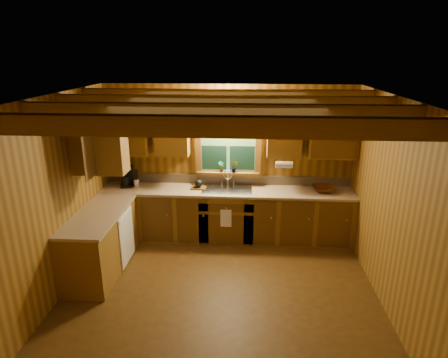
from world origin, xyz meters
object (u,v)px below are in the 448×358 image
at_px(coffee_maker, 127,176).
at_px(wicker_basket, 324,189).
at_px(sink, 227,192).
at_px(cutting_board, 199,188).

bearing_deg(coffee_maker, wicker_basket, -17.46).
height_order(sink, cutting_board, sink).
bearing_deg(wicker_basket, cutting_board, 179.77).
xyz_separation_m(sink, cutting_board, (-0.48, 0.01, 0.06)).
relative_size(sink, cutting_board, 3.26).
bearing_deg(sink, wicker_basket, -0.06).
distance_m(coffee_maker, cutting_board, 1.26).
bearing_deg(cutting_board, coffee_maker, 179.70).
distance_m(sink, cutting_board, 0.49).
bearing_deg(wicker_basket, sink, 179.94).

